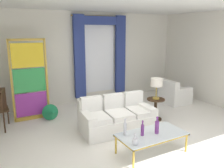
{
  "coord_description": "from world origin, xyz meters",
  "views": [
    {
      "loc": [
        -2.85,
        -4.16,
        2.39
      ],
      "look_at": [
        -0.06,
        0.9,
        1.05
      ],
      "focal_mm": 36.88,
      "sensor_mm": 36.0,
      "label": 1
    }
  ],
  "objects_px": {
    "coffee_table": "(152,135)",
    "table_lamp_brass": "(157,83)",
    "couch_white_long": "(116,117)",
    "peacock_figurine": "(51,113)",
    "armchair_white": "(174,95)",
    "round_side_table": "(156,107)",
    "stained_glass_divider": "(30,82)",
    "bottle_ruby_flask": "(125,128)",
    "bottle_blue_decanter": "(142,129)",
    "bottle_crystal_tall": "(135,141)",
    "bottle_amber_squat": "(157,126)"
  },
  "relations": [
    {
      "from": "armchair_white",
      "to": "table_lamp_brass",
      "type": "xyz_separation_m",
      "value": [
        -1.5,
        -0.87,
        0.74
      ]
    },
    {
      "from": "bottle_ruby_flask",
      "to": "stained_glass_divider",
      "type": "height_order",
      "value": "stained_glass_divider"
    },
    {
      "from": "round_side_table",
      "to": "table_lamp_brass",
      "type": "bearing_deg",
      "value": 90.0
    },
    {
      "from": "stained_glass_divider",
      "to": "coffee_table",
      "type": "bearing_deg",
      "value": -59.88
    },
    {
      "from": "bottle_blue_decanter",
      "to": "table_lamp_brass",
      "type": "height_order",
      "value": "table_lamp_brass"
    },
    {
      "from": "bottle_amber_squat",
      "to": "peacock_figurine",
      "type": "bearing_deg",
      "value": 117.66
    },
    {
      "from": "bottle_blue_decanter",
      "to": "round_side_table",
      "type": "bearing_deg",
      "value": 43.09
    },
    {
      "from": "bottle_amber_squat",
      "to": "bottle_ruby_flask",
      "type": "relative_size",
      "value": 1.04
    },
    {
      "from": "coffee_table",
      "to": "armchair_white",
      "type": "distance_m",
      "value": 3.51
    },
    {
      "from": "bottle_crystal_tall",
      "to": "armchair_white",
      "type": "height_order",
      "value": "armchair_white"
    },
    {
      "from": "coffee_table",
      "to": "bottle_amber_squat",
      "type": "relative_size",
      "value": 3.84
    },
    {
      "from": "bottle_crystal_tall",
      "to": "bottle_ruby_flask",
      "type": "distance_m",
      "value": 0.42
    },
    {
      "from": "bottle_crystal_tall",
      "to": "bottle_amber_squat",
      "type": "distance_m",
      "value": 0.66
    },
    {
      "from": "bottle_ruby_flask",
      "to": "peacock_figurine",
      "type": "xyz_separation_m",
      "value": [
        -0.82,
        2.45,
        -0.33
      ]
    },
    {
      "from": "couch_white_long",
      "to": "peacock_figurine",
      "type": "relative_size",
      "value": 3.04
    },
    {
      "from": "couch_white_long",
      "to": "peacock_figurine",
      "type": "height_order",
      "value": "couch_white_long"
    },
    {
      "from": "bottle_crystal_tall",
      "to": "stained_glass_divider",
      "type": "bearing_deg",
      "value": 110.56
    },
    {
      "from": "coffee_table",
      "to": "round_side_table",
      "type": "relative_size",
      "value": 2.28
    },
    {
      "from": "bottle_blue_decanter",
      "to": "table_lamp_brass",
      "type": "xyz_separation_m",
      "value": [
        1.42,
        1.32,
        0.49
      ]
    },
    {
      "from": "coffee_table",
      "to": "bottle_ruby_flask",
      "type": "height_order",
      "value": "bottle_ruby_flask"
    },
    {
      "from": "table_lamp_brass",
      "to": "peacock_figurine",
      "type": "bearing_deg",
      "value": 152.65
    },
    {
      "from": "bottle_crystal_tall",
      "to": "stained_glass_divider",
      "type": "distance_m",
      "value": 3.48
    },
    {
      "from": "table_lamp_brass",
      "to": "bottle_amber_squat",
      "type": "bearing_deg",
      "value": -128.7
    },
    {
      "from": "coffee_table",
      "to": "armchair_white",
      "type": "xyz_separation_m",
      "value": [
        2.71,
        2.22,
        -0.09
      ]
    },
    {
      "from": "bottle_blue_decanter",
      "to": "peacock_figurine",
      "type": "height_order",
      "value": "bottle_blue_decanter"
    },
    {
      "from": "armchair_white",
      "to": "stained_glass_divider",
      "type": "distance_m",
      "value": 4.59
    },
    {
      "from": "bottle_blue_decanter",
      "to": "bottle_ruby_flask",
      "type": "bearing_deg",
      "value": 147.57
    },
    {
      "from": "coffee_table",
      "to": "table_lamp_brass",
      "type": "distance_m",
      "value": 1.93
    },
    {
      "from": "coffee_table",
      "to": "round_side_table",
      "type": "distance_m",
      "value": 1.82
    },
    {
      "from": "coffee_table",
      "to": "round_side_table",
      "type": "height_order",
      "value": "round_side_table"
    },
    {
      "from": "couch_white_long",
      "to": "bottle_crystal_tall",
      "type": "distance_m",
      "value": 1.62
    },
    {
      "from": "couch_white_long",
      "to": "table_lamp_brass",
      "type": "relative_size",
      "value": 3.2
    },
    {
      "from": "couch_white_long",
      "to": "bottle_blue_decanter",
      "type": "xyz_separation_m",
      "value": [
        -0.16,
        -1.3,
        0.23
      ]
    },
    {
      "from": "coffee_table",
      "to": "stained_glass_divider",
      "type": "distance_m",
      "value": 3.55
    },
    {
      "from": "bottle_blue_decanter",
      "to": "bottle_ruby_flask",
      "type": "relative_size",
      "value": 0.91
    },
    {
      "from": "round_side_table",
      "to": "bottle_blue_decanter",
      "type": "bearing_deg",
      "value": -136.91
    },
    {
      "from": "table_lamp_brass",
      "to": "round_side_table",
      "type": "bearing_deg",
      "value": -90.0
    },
    {
      "from": "bottle_crystal_tall",
      "to": "stained_glass_divider",
      "type": "relative_size",
      "value": 0.09
    },
    {
      "from": "bottle_crystal_tall",
      "to": "peacock_figurine",
      "type": "relative_size",
      "value": 0.35
    },
    {
      "from": "bottle_crystal_tall",
      "to": "table_lamp_brass",
      "type": "height_order",
      "value": "table_lamp_brass"
    },
    {
      "from": "stained_glass_divider",
      "to": "table_lamp_brass",
      "type": "distance_m",
      "value": 3.39
    },
    {
      "from": "bottle_blue_decanter",
      "to": "bottle_amber_squat",
      "type": "distance_m",
      "value": 0.31
    },
    {
      "from": "round_side_table",
      "to": "bottle_ruby_flask",
      "type": "bearing_deg",
      "value": -146.09
    },
    {
      "from": "bottle_blue_decanter",
      "to": "stained_glass_divider",
      "type": "xyz_separation_m",
      "value": [
        -1.54,
        2.98,
        0.52
      ]
    },
    {
      "from": "couch_white_long",
      "to": "armchair_white",
      "type": "xyz_separation_m",
      "value": [
        2.76,
        0.89,
        -0.02
      ]
    },
    {
      "from": "couch_white_long",
      "to": "bottle_ruby_flask",
      "type": "distance_m",
      "value": 1.23
    },
    {
      "from": "bottle_ruby_flask",
      "to": "peacock_figurine",
      "type": "height_order",
      "value": "bottle_ruby_flask"
    },
    {
      "from": "coffee_table",
      "to": "stained_glass_divider",
      "type": "height_order",
      "value": "stained_glass_divider"
    },
    {
      "from": "coffee_table",
      "to": "table_lamp_brass",
      "type": "relative_size",
      "value": 2.38
    },
    {
      "from": "bottle_crystal_tall",
      "to": "armchair_white",
      "type": "distance_m",
      "value": 4.06
    }
  ]
}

